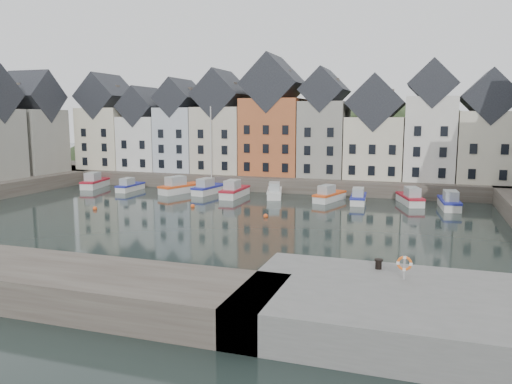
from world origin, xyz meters
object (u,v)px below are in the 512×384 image
at_px(boat_a, 95,182).
at_px(mooring_bollard, 379,264).
at_px(boat_d, 208,188).
at_px(life_ring_post, 404,264).

distance_m(boat_a, mooring_bollard, 57.05).
xyz_separation_m(boat_d, life_ring_post, (27.44, -36.46, 2.07)).
bearing_deg(life_ring_post, mooring_bollard, 133.35).
bearing_deg(boat_a, boat_d, -13.02).
bearing_deg(boat_a, mooring_bollard, -50.27).
bearing_deg(mooring_bollard, life_ring_post, -46.65).
height_order(boat_d, mooring_bollard, boat_d).
xyz_separation_m(boat_a, mooring_bollard, (44.85, -35.22, 1.53)).
distance_m(boat_d, mooring_bollard, 43.56).
bearing_deg(boat_d, boat_a, -172.61).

